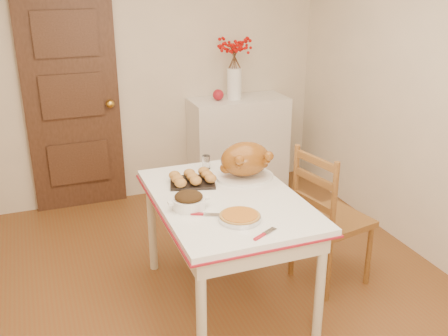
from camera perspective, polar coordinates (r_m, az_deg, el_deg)
name	(u,v)px	position (r m, az deg, el deg)	size (l,w,h in m)	color
floor	(218,300)	(3.76, -0.64, -14.34)	(3.50, 4.00, 0.00)	brown
wall_back	(145,73)	(5.07, -8.67, 10.34)	(3.50, 0.00, 2.50)	beige
wall_right	(442,105)	(4.12, 22.92, 6.40)	(0.00, 4.00, 2.50)	beige
door_back	(72,102)	(4.99, -16.36, 6.96)	(0.85, 0.06, 2.06)	#331E12
sideboard	(238,145)	(5.32, 1.57, 2.57)	(0.97, 0.43, 0.97)	silver
kitchen_table	(227,250)	(3.54, 0.29, -9.05)	(0.91, 1.34, 0.80)	white
chair_oak	(333,216)	(3.81, 11.89, -5.23)	(0.46, 0.46, 1.04)	brown
berry_vase	(234,67)	(5.10, 1.16, 11.07)	(0.33, 0.33, 0.63)	white
apple	(218,95)	(5.09, -0.65, 8.07)	(0.11, 0.11, 0.11)	maroon
turkey_platter	(245,161)	(3.60, 2.36, 0.79)	(0.41, 0.33, 0.26)	#9C561E
pumpkin_pie	(240,216)	(3.04, 1.76, -5.34)	(0.25, 0.25, 0.05)	#B0621B
stuffing_dish	(189,201)	(3.19, -3.90, -3.60)	(0.26, 0.21, 0.10)	#39220D
rolls_tray	(193,178)	(3.55, -3.49, -1.13)	(0.30, 0.24, 0.08)	#CB8946
pie_server	(265,234)	(2.91, 4.53, -7.21)	(0.19, 0.05, 0.01)	silver
carving_knife	(210,214)	(3.11, -1.59, -5.13)	(0.27, 0.06, 0.01)	silver
drinking_glass	(206,162)	(3.80, -1.98, 0.65)	(0.06, 0.06, 0.10)	white
shaker_pair	(249,160)	(3.88, 2.80, 0.94)	(0.09, 0.03, 0.09)	white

